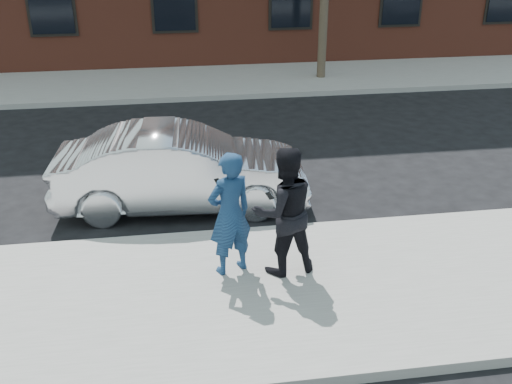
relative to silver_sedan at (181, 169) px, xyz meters
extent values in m
plane|color=black|center=(0.13, -2.86, -0.73)|extent=(100.00, 100.00, 0.00)
cube|color=gray|center=(0.13, -3.11, -0.66)|extent=(50.00, 3.50, 0.15)
cube|color=#999691|center=(0.13, -1.31, -0.66)|extent=(50.00, 0.10, 0.15)
cube|color=gray|center=(0.13, 8.39, -0.66)|extent=(50.00, 3.50, 0.15)
cube|color=#999691|center=(0.13, 6.59, -0.66)|extent=(50.00, 0.10, 0.15)
cube|color=black|center=(4.03, 10.08, 1.47)|extent=(1.30, 0.06, 1.70)
cylinder|color=#382B21|center=(4.63, 8.14, 1.52)|extent=(0.26, 0.26, 4.20)
imported|color=silver|center=(0.00, 0.00, 0.00)|extent=(4.53, 1.81, 1.46)
imported|color=navy|center=(0.60, -2.49, 0.33)|extent=(0.79, 0.67, 1.83)
cube|color=black|center=(0.46, -2.31, 0.74)|extent=(0.11, 0.14, 0.08)
imported|color=black|center=(1.34, -2.59, 0.37)|extent=(1.03, 0.87, 1.90)
cube|color=black|center=(1.16, -2.44, 0.55)|extent=(0.11, 0.15, 0.06)
camera|label=1|loc=(-0.15, -9.85, 4.17)|focal=42.00mm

